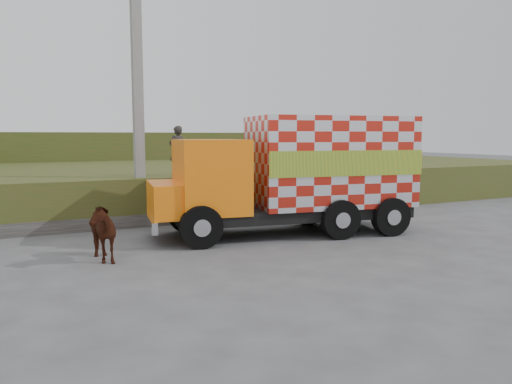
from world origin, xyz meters
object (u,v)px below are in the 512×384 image
utility_pole (138,95)px  pedestrian (177,151)px  cargo_truck (297,174)px  cow (97,231)px

utility_pole → pedestrian: 2.20m
utility_pole → pedestrian: utility_pole is taller
cargo_truck → utility_pole: bearing=145.8°
cargo_truck → pedestrian: size_ratio=4.74×
cow → utility_pole: bearing=58.5°
cargo_truck → cow: bearing=-163.4°
utility_pole → cow: utility_pole is taller
cow → pedestrian: (3.30, 4.45, 1.65)m
pedestrian → utility_pole: bearing=-5.6°
utility_pole → cargo_truck: 5.61m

